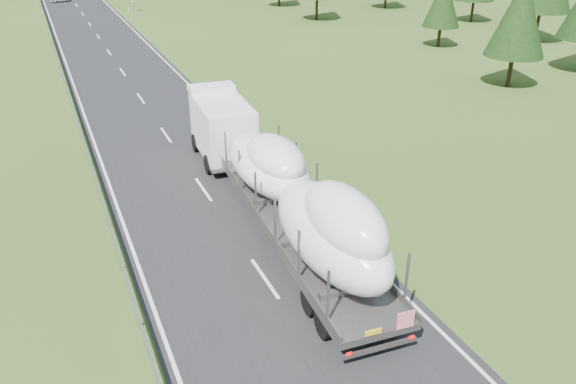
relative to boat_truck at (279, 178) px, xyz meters
name	(u,v)px	position (x,y,z in m)	size (l,w,h in m)	color
boat_truck	(279,178)	(0.00, 0.00, 0.00)	(4.03, 21.66, 4.85)	white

